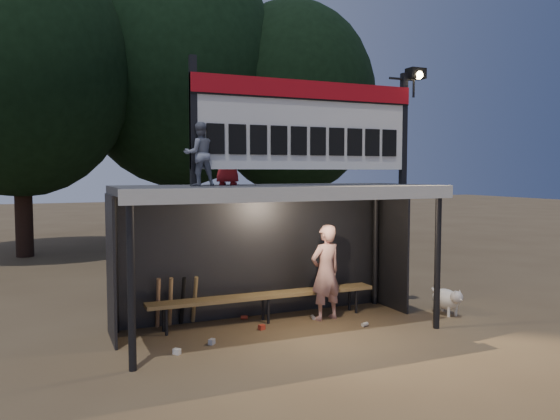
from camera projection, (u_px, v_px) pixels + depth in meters
The scene contains 13 objects.
ground at pixel (278, 330), 8.72m from camera, with size 80.00×80.00×0.00m, color brown.
player at pixel (326, 272), 9.31m from camera, with size 0.60×0.39×1.64m, color silver.
child_a at pixel (199, 154), 7.99m from camera, with size 0.46×0.35×0.94m, color slate.
child_b at pixel (228, 154), 8.67m from camera, with size 0.48×0.31×0.98m, color #A8191C.
dugout_shelter at pixel (272, 214), 8.81m from camera, with size 5.10×2.08×2.32m.
scoreboard_assembly at pixel (311, 122), 8.70m from camera, with size 4.10×0.27×1.99m.
bench at pixel (266, 296), 9.19m from camera, with size 4.00×0.35×0.48m.
tree_left at pixel (19, 70), 15.94m from camera, with size 6.46×6.46×9.27m.
tree_mid at pixel (177, 69), 19.23m from camera, with size 7.22×7.22×10.36m.
tree_right at pixel (292, 99), 19.95m from camera, with size 6.08×6.08×8.72m.
dog at pixel (447, 299), 9.67m from camera, with size 0.36×0.81×0.49m.
bats at pixel (177, 301), 8.87m from camera, with size 0.67×0.35×0.84m.
litter at pixel (264, 329), 8.65m from camera, with size 3.26×1.44×0.08m.
Camera 1 is at (-3.34, -7.88, 2.53)m, focal length 35.00 mm.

